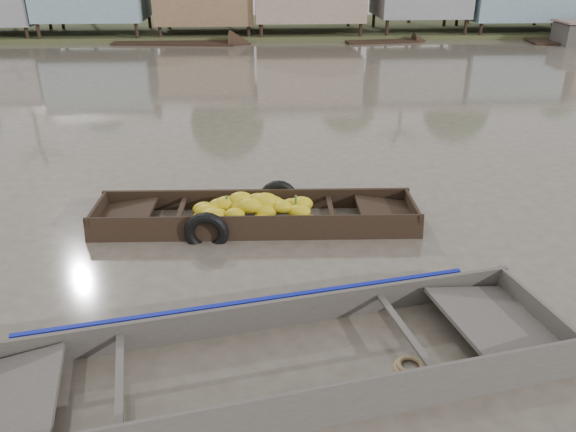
{
  "coord_description": "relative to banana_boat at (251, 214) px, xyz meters",
  "views": [
    {
      "loc": [
        -0.86,
        -7.34,
        5.09
      ],
      "look_at": [
        -0.35,
        1.55,
        0.8
      ],
      "focal_mm": 35.0,
      "sensor_mm": 36.0,
      "label": 1
    }
  ],
  "objects": [
    {
      "name": "ground",
      "position": [
        1.02,
        -2.89,
        -0.21
      ],
      "size": [
        120.0,
        120.0,
        0.0
      ],
      "primitive_type": "plane",
      "color": "#4E473C",
      "rests_on": "ground"
    },
    {
      "name": "banana_boat",
      "position": [
        0.0,
        0.0,
        0.0
      ],
      "size": [
        6.52,
        1.76,
        0.9
      ],
      "rotation": [
        0.0,
        0.0,
        -0.03
      ],
      "color": "black",
      "rests_on": "ground"
    },
    {
      "name": "viewer_boat",
      "position": [
        0.29,
        -4.47,
        -0.14
      ],
      "size": [
        8.34,
        3.65,
        0.65
      ],
      "rotation": [
        0.0,
        0.0,
        0.2
      ],
      "color": "#3F3935",
      "rests_on": "ground"
    },
    {
      "name": "distant_boats",
      "position": [
        14.52,
        21.4,
        -0.01
      ],
      "size": [
        46.46,
        16.19,
        1.38
      ],
      "color": "black",
      "rests_on": "ground"
    }
  ]
}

